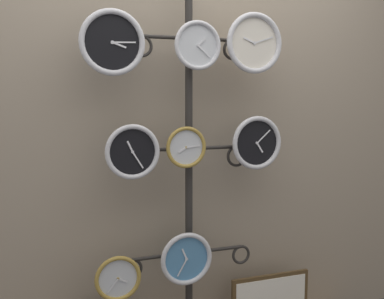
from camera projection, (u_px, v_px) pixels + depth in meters
name	position (u px, v px, depth m)	size (l,w,h in m)	color
shop_wall	(179.00, 101.00, 2.54)	(4.40, 0.04, 2.80)	gray
display_stand	(189.00, 221.00, 2.47)	(0.75, 0.36, 2.04)	#282623
clock_top_left	(112.00, 42.00, 2.14)	(0.32, 0.04, 0.32)	black
clock_top_center	(197.00, 45.00, 2.28)	(0.25, 0.04, 0.25)	silver
clock_top_right	(254.00, 43.00, 2.39)	(0.32, 0.04, 0.32)	silver
clock_middle_left	(132.00, 152.00, 2.23)	(0.28, 0.04, 0.28)	black
clock_middle_center	(186.00, 147.00, 2.33)	(0.22, 0.04, 0.22)	silver
clock_middle_right	(257.00, 143.00, 2.47)	(0.30, 0.04, 0.30)	black
clock_bottom_left	(118.00, 278.00, 2.26)	(0.24, 0.04, 0.24)	silver
clock_bottom_center	(186.00, 259.00, 2.39)	(0.29, 0.04, 0.29)	#4C84B2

